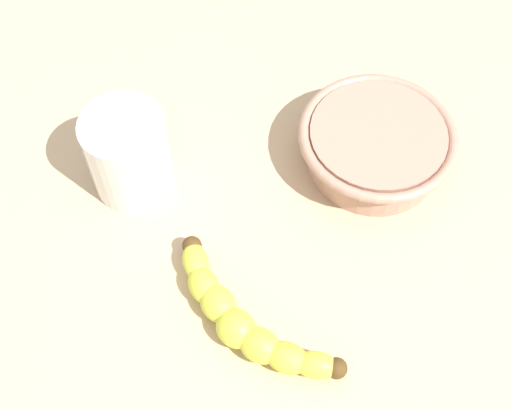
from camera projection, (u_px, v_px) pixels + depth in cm
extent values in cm
cube|color=#CDAE88|center=(169.00, 311.00, 68.38)|extent=(120.00, 120.00, 3.00)
ellipsoid|color=#DBE543|center=(196.00, 262.00, 67.61)|extent=(3.85, 4.77, 2.55)
ellipsoid|color=#DBE543|center=(204.00, 286.00, 66.24)|extent=(4.66, 5.05, 2.91)
ellipsoid|color=#DBE543|center=(218.00, 308.00, 65.00)|extent=(5.22, 5.25, 3.27)
ellipsoid|color=#DBE543|center=(236.00, 328.00, 63.92)|extent=(5.48, 5.36, 3.64)
ellipsoid|color=#DBE543|center=(260.00, 345.00, 63.05)|extent=(5.12, 4.69, 3.27)
ellipsoid|color=#DBE543|center=(287.00, 358.00, 62.43)|extent=(4.69, 3.78, 2.91)
ellipsoid|color=#DBE543|center=(316.00, 365.00, 62.06)|extent=(4.22, 2.69, 2.55)
sphere|color=#513819|center=(192.00, 246.00, 68.56)|extent=(2.00, 2.00, 2.00)
sphere|color=#513819|center=(337.00, 368.00, 61.91)|extent=(2.00, 2.00, 2.00)
cylinder|color=silver|center=(128.00, 154.00, 70.71)|extent=(8.69, 8.69, 9.87)
cylinder|color=#A5C487|center=(129.00, 156.00, 71.04)|extent=(8.19, 8.19, 8.59)
cylinder|color=tan|center=(375.00, 147.00, 74.03)|extent=(14.63, 14.63, 5.29)
torus|color=tan|center=(378.00, 136.00, 72.29)|extent=(17.10, 17.10, 1.20)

